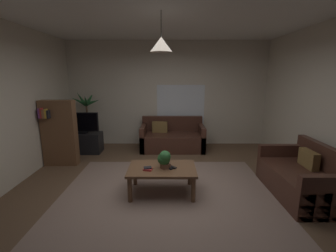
# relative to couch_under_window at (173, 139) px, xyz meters

# --- Properties ---
(floor) EXTENTS (5.32, 5.44, 0.02)m
(floor) POSITION_rel_couch_under_window_xyz_m (-0.12, -2.24, -0.28)
(floor) COLOR brown
(floor) RESTS_ON ground
(rug) EXTENTS (3.46, 2.99, 0.01)m
(rug) POSITION_rel_couch_under_window_xyz_m (-0.12, -2.44, -0.27)
(rug) COLOR gray
(rug) RESTS_ON ground
(wall_back) EXTENTS (5.44, 0.06, 2.79)m
(wall_back) POSITION_rel_couch_under_window_xyz_m (-0.12, 0.51, 1.12)
(wall_back) COLOR beige
(wall_back) RESTS_ON ground
(ceiling) EXTENTS (5.32, 5.44, 0.02)m
(ceiling) POSITION_rel_couch_under_window_xyz_m (-0.12, -2.24, 2.53)
(ceiling) COLOR white
(window_pane) EXTENTS (1.29, 0.01, 1.09)m
(window_pane) POSITION_rel_couch_under_window_xyz_m (0.24, 0.48, 0.83)
(window_pane) COLOR white
(couch_under_window) EXTENTS (1.62, 0.85, 0.82)m
(couch_under_window) POSITION_rel_couch_under_window_xyz_m (0.00, 0.00, 0.00)
(couch_under_window) COLOR #47281E
(couch_under_window) RESTS_ON ground
(couch_right_side) EXTENTS (0.85, 1.45, 0.82)m
(couch_right_side) POSITION_rel_couch_under_window_xyz_m (2.05, -2.37, 0.00)
(couch_right_side) COLOR #47281E
(couch_right_side) RESTS_ON ground
(coffee_table) EXTENTS (1.09, 0.69, 0.44)m
(coffee_table) POSITION_rel_couch_under_window_xyz_m (-0.21, -2.30, 0.10)
(coffee_table) COLOR brown
(coffee_table) RESTS_ON ground
(book_on_table_0) EXTENTS (0.15, 0.13, 0.03)m
(book_on_table_0) POSITION_rel_couch_under_window_xyz_m (-0.43, -2.40, 0.18)
(book_on_table_0) COLOR #B22D2D
(book_on_table_0) RESTS_ON coffee_table
(book_on_table_1) EXTENTS (0.13, 0.11, 0.02)m
(book_on_table_1) POSITION_rel_couch_under_window_xyz_m (-0.43, -2.39, 0.20)
(book_on_table_1) COLOR black
(book_on_table_1) RESTS_ON coffee_table
(remote_on_table_0) EXTENTS (0.15, 0.14, 0.02)m
(remote_on_table_0) POSITION_rel_couch_under_window_xyz_m (-0.04, -2.30, 0.18)
(remote_on_table_0) COLOR black
(remote_on_table_0) RESTS_ON coffee_table
(remote_on_table_1) EXTENTS (0.14, 0.15, 0.02)m
(remote_on_table_1) POSITION_rel_couch_under_window_xyz_m (-0.10, -2.32, 0.18)
(remote_on_table_1) COLOR black
(remote_on_table_1) RESTS_ON coffee_table
(potted_plant_on_table) EXTENTS (0.22, 0.21, 0.29)m
(potted_plant_on_table) POSITION_rel_couch_under_window_xyz_m (-0.16, -2.31, 0.32)
(potted_plant_on_table) COLOR brown
(potted_plant_on_table) RESTS_ON coffee_table
(tv_stand) EXTENTS (0.90, 0.44, 0.50)m
(tv_stand) POSITION_rel_couch_under_window_xyz_m (-2.23, -0.27, -0.02)
(tv_stand) COLOR black
(tv_stand) RESTS_ON ground
(tv) EXTENTS (0.83, 0.16, 0.52)m
(tv) POSITION_rel_couch_under_window_xyz_m (-2.23, -0.29, 0.49)
(tv) COLOR black
(tv) RESTS_ON tv_stand
(potted_palm_corner) EXTENTS (0.77, 0.83, 1.49)m
(potted_palm_corner) POSITION_rel_couch_under_window_xyz_m (-2.25, 0.20, 0.35)
(potted_palm_corner) COLOR beige
(potted_palm_corner) RESTS_ON ground
(bookshelf_corner) EXTENTS (0.70, 0.31, 1.40)m
(bookshelf_corner) POSITION_rel_couch_under_window_xyz_m (-2.42, -1.07, 0.44)
(bookshelf_corner) COLOR brown
(bookshelf_corner) RESTS_ON ground
(pendant_lamp) EXTENTS (0.33, 0.33, 0.56)m
(pendant_lamp) POSITION_rel_couch_under_window_xyz_m (-0.21, -2.30, 2.06)
(pendant_lamp) COLOR black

